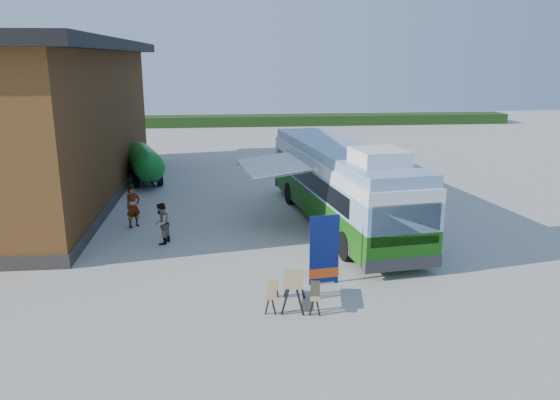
{
  "coord_description": "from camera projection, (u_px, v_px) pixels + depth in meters",
  "views": [
    {
      "loc": [
        -1.39,
        -17.31,
        6.71
      ],
      "look_at": [
        0.74,
        2.77,
        1.4
      ],
      "focal_mm": 35.0,
      "sensor_mm": 36.0,
      "label": 1
    }
  ],
  "objects": [
    {
      "name": "awning",
      "position": [
        278.0,
        160.0,
        21.75
      ],
      "size": [
        2.94,
        4.22,
        0.5
      ],
      "rotation": [
        0.0,
        0.0,
        0.13
      ],
      "color": "white",
      "rests_on": "ground"
    },
    {
      "name": "picnic_table",
      "position": [
        294.0,
        285.0,
        14.99
      ],
      "size": [
        1.66,
        1.53,
        0.83
      ],
      "rotation": [
        0.0,
        0.0,
        -0.17
      ],
      "color": "#A5844E",
      "rests_on": "ground"
    },
    {
      "name": "banner",
      "position": [
        324.0,
        256.0,
        16.44
      ],
      "size": [
        0.94,
        0.26,
        2.17
      ],
      "rotation": [
        0.0,
        0.0,
        0.13
      ],
      "color": "navy",
      "rests_on": "ground"
    },
    {
      "name": "barn",
      "position": [
        31.0,
        124.0,
        26.13
      ],
      "size": [
        9.6,
        21.2,
        7.5
      ],
      "color": "brown",
      "rests_on": "ground"
    },
    {
      "name": "ground",
      "position": [
        267.0,
        261.0,
        18.5
      ],
      "size": [
        100.0,
        100.0,
        0.0
      ],
      "primitive_type": "plane",
      "color": "#BCB7AD",
      "rests_on": "ground"
    },
    {
      "name": "person_a",
      "position": [
        133.0,
        206.0,
        22.01
      ],
      "size": [
        0.74,
        0.72,
        1.72
      ],
      "primitive_type": "imported",
      "rotation": [
        0.0,
        0.0,
        0.71
      ],
      "color": "#999999",
      "rests_on": "ground"
    },
    {
      "name": "person_b",
      "position": [
        161.0,
        224.0,
        20.04
      ],
      "size": [
        0.81,
        0.91,
        1.55
      ],
      "primitive_type": "imported",
      "rotation": [
        0.0,
        0.0,
        -1.91
      ],
      "color": "#999999",
      "rests_on": "ground"
    },
    {
      "name": "hedge",
      "position": [
        314.0,
        120.0,
        55.73
      ],
      "size": [
        40.0,
        3.0,
        1.0
      ],
      "primitive_type": "cube",
      "color": "#264419",
      "rests_on": "ground"
    },
    {
      "name": "bus",
      "position": [
        340.0,
        182.0,
        22.14
      ],
      "size": [
        4.14,
        12.4,
        3.74
      ],
      "rotation": [
        0.0,
        0.0,
        0.13
      ],
      "color": "#1E6611",
      "rests_on": "ground"
    },
    {
      "name": "slurry_tanker",
      "position": [
        144.0,
        162.0,
        29.74
      ],
      "size": [
        2.63,
        5.24,
        2.0
      ],
      "rotation": [
        0.0,
        0.0,
        0.29
      ],
      "color": "#157827",
      "rests_on": "ground"
    }
  ]
}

